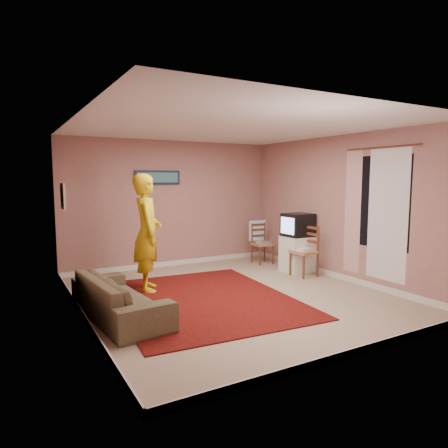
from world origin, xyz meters
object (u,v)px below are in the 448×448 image
chair_a (262,239)px  sofa (120,297)px  tv_cabinet (297,254)px  person (147,233)px  crt_tv (298,225)px  chair_b (304,246)px

chair_a → sofa: bearing=-151.9°
tv_cabinet → person: (-3.00, 0.16, 0.60)m
crt_tv → chair_b: (-0.13, -0.35, -0.35)m
crt_tv → chair_a: crt_tv is taller
crt_tv → person: 3.00m
chair_b → crt_tv: bearing=157.1°
crt_tv → chair_b: crt_tv is taller
chair_b → sofa: chair_b is taller
chair_a → tv_cabinet: bearing=-79.2°
chair_a → crt_tv: bearing=-79.5°
crt_tv → chair_a: (-0.17, 0.95, -0.40)m
tv_cabinet → chair_b: 0.44m
tv_cabinet → chair_b: chair_b is taller
tv_cabinet → crt_tv: (-0.01, -0.00, 0.58)m
crt_tv → chair_a: 1.05m
chair_a → person: bearing=-163.6°
person → chair_b: bearing=-84.2°
chair_a → sofa: (-3.58, -1.86, -0.25)m
tv_cabinet → chair_a: bearing=100.1°
chair_a → sofa: size_ratio=0.25×
sofa → person: person is taller
crt_tv → sofa: (-3.74, -0.90, -0.65)m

